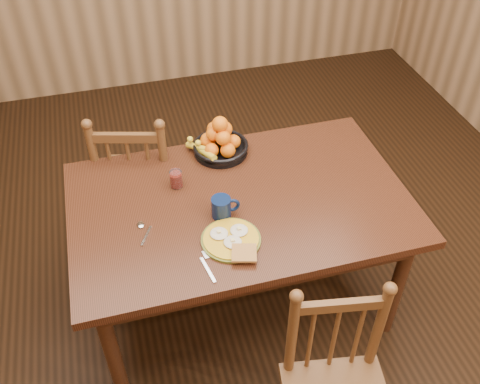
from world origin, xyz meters
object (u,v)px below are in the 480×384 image
object	(u,v)px
coffee_mug	(222,207)
fruit_bowl	(219,142)
dining_table	(240,213)
chair_far	(140,181)
breakfast_plate	(232,240)

from	to	relation	value
coffee_mug	fruit_bowl	xyz separation A→B (m)	(0.10, 0.46, 0.02)
dining_table	fruit_bowl	size ratio (longest dim) A/B	4.94
chair_far	fruit_bowl	bearing A→B (deg)	169.12
coffee_mug	fruit_bowl	size ratio (longest dim) A/B	0.41
chair_far	breakfast_plate	xyz separation A→B (m)	(0.32, -0.84, 0.29)
chair_far	coffee_mug	distance (m)	0.82
fruit_bowl	coffee_mug	bearing A→B (deg)	-102.29
chair_far	fruit_bowl	distance (m)	0.59
dining_table	breakfast_plate	bearing A→B (deg)	-113.11
dining_table	chair_far	size ratio (longest dim) A/B	1.66
coffee_mug	fruit_bowl	distance (m)	0.47
fruit_bowl	breakfast_plate	bearing A→B (deg)	-99.09
breakfast_plate	coffee_mug	distance (m)	0.18
chair_far	breakfast_plate	distance (m)	0.95
breakfast_plate	chair_far	bearing A→B (deg)	111.02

